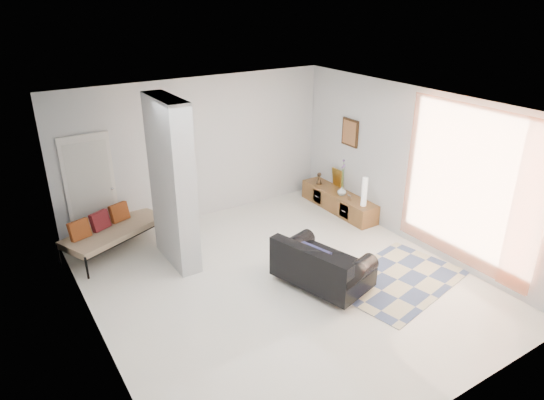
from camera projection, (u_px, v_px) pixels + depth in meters
floor at (283, 284)px, 7.66m from camera, size 6.00×6.00×0.00m
ceiling at (285, 108)px, 6.54m from camera, size 6.00×6.00×0.00m
wall_back at (198, 150)px, 9.42m from camera, size 6.00×0.00×6.00m
wall_front at (453, 306)px, 4.78m from camera, size 6.00×0.00×6.00m
wall_left at (91, 253)px, 5.75m from camera, size 0.00×6.00×6.00m
wall_right at (415, 169)px, 8.45m from camera, size 0.00×6.00×6.00m
partition_column at (172, 184)px, 7.80m from camera, size 0.35×1.20×2.80m
hallway_door at (91, 191)px, 8.51m from camera, size 0.85×0.06×2.04m
curtain at (468, 188)px, 7.50m from camera, size 0.00×2.55×2.55m
wall_art at (350, 133)px, 9.65m from camera, size 0.04×0.45×0.55m
media_console at (338, 201)px, 10.13m from camera, size 0.45×1.98×0.80m
loveseat at (320, 266)px, 7.45m from camera, size 1.22×1.64×0.76m
daybed at (112, 229)px, 8.48m from camera, size 1.96×1.42×0.77m
area_rug at (397, 280)px, 7.75m from camera, size 2.37×1.82×0.01m
cylinder_lamp at (364, 192)px, 9.34m from camera, size 0.11×0.11×0.57m
bronze_figurine at (319, 178)px, 10.45m from camera, size 0.14×0.14×0.25m
vase at (342, 191)px, 9.88m from camera, size 0.20×0.20×0.19m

